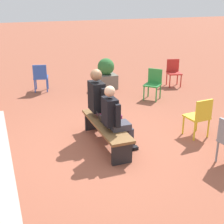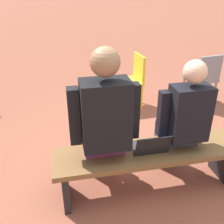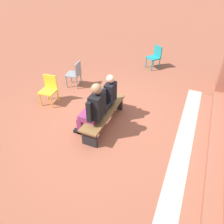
% 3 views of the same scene
% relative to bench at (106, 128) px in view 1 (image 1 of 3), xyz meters
% --- Properties ---
extents(ground_plane, '(60.00, 60.00, 0.00)m').
position_rel_bench_xyz_m(ground_plane, '(-0.08, -0.03, -0.35)').
color(ground_plane, brown).
extents(concrete_strip, '(5.45, 0.40, 0.01)m').
position_rel_bench_xyz_m(concrete_strip, '(0.00, 1.99, -0.35)').
color(concrete_strip, '#A8A399').
rests_on(concrete_strip, ground).
extents(bench, '(1.80, 0.44, 0.45)m').
position_rel_bench_xyz_m(bench, '(0.00, 0.00, 0.00)').
color(bench, brown).
rests_on(bench, ground).
extents(person_student, '(0.51, 0.65, 1.29)m').
position_rel_bench_xyz_m(person_student, '(-0.32, -0.06, 0.34)').
color(person_student, '#383842').
rests_on(person_student, ground).
extents(person_adult, '(0.60, 0.75, 1.43)m').
position_rel_bench_xyz_m(person_adult, '(0.43, -0.07, 0.40)').
color(person_adult, '#7F2D5B').
rests_on(person_adult, ground).
extents(laptop, '(0.32, 0.29, 0.21)m').
position_rel_bench_xyz_m(laptop, '(0.02, 0.01, 0.15)').
color(laptop, black).
rests_on(laptop, bench).
extents(plastic_chair_foreground, '(0.51, 0.51, 0.84)m').
position_rel_bench_xyz_m(plastic_chair_foreground, '(4.09, 0.60, 0.13)').
color(plastic_chair_foreground, '#2D56B7').
rests_on(plastic_chair_foreground, ground).
extents(plastic_chair_far_left, '(0.59, 0.59, 0.84)m').
position_rel_bench_xyz_m(plastic_chair_far_left, '(2.25, -2.24, 0.13)').
color(plastic_chair_far_left, '#2D893D').
rests_on(plastic_chair_far_left, ground).
extents(plastic_chair_near_bench_left, '(0.45, 0.45, 0.84)m').
position_rel_bench_xyz_m(plastic_chair_near_bench_left, '(-0.36, -1.90, 0.13)').
color(plastic_chair_near_bench_left, gold).
rests_on(plastic_chair_near_bench_left, ground).
extents(plastic_chair_mid_courtyard, '(0.51, 0.51, 0.84)m').
position_rel_bench_xyz_m(plastic_chair_mid_courtyard, '(3.23, -3.50, 0.13)').
color(plastic_chair_mid_courtyard, red).
rests_on(plastic_chair_mid_courtyard, ground).
extents(planter, '(0.60, 0.60, 0.94)m').
position_rel_bench_xyz_m(planter, '(3.75, -1.38, 0.08)').
color(planter, '#6B665B').
rests_on(planter, ground).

